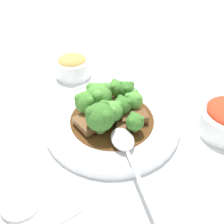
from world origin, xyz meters
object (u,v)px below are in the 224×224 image
object	(u,v)px
broccoli_floret_8	(135,122)
side_bowl_appetizer	(74,65)
beef_strip_3	(123,134)
broccoli_floret_7	(86,102)
broccoli_floret_3	(99,96)
broccoli_floret_5	(122,105)
broccoli_floret_0	(112,111)
broccoli_floret_4	(100,117)
main_plate	(112,121)
broccoli_floret_2	(116,88)
beef_strip_0	(99,116)
serving_spoon	(126,149)
broccoli_floret_6	(126,89)
broccoli_floret_1	(133,99)
sauce_dish	(20,202)
beef_strip_1	(115,104)
beef_strip_4	(86,126)
beef_strip_2	(134,117)

from	to	relation	value
broccoli_floret_8	side_bowl_appetizer	xyz separation A→B (m)	(-0.02, 0.27, -0.01)
beef_strip_3	broccoli_floret_7	xyz separation A→B (m)	(-0.03, 0.09, 0.03)
broccoli_floret_8	side_bowl_appetizer	bearing A→B (deg)	93.28
broccoli_floret_3	broccoli_floret_5	distance (m)	0.05
broccoli_floret_0	broccoli_floret_4	distance (m)	0.04
main_plate	broccoli_floret_8	distance (m)	0.07
broccoli_floret_4	broccoli_floret_5	world-z (taller)	broccoli_floret_4
broccoli_floret_2	broccoli_floret_5	bearing A→B (deg)	-107.75
beef_strip_0	serving_spoon	xyz separation A→B (m)	(0.01, -0.10, -0.00)
broccoli_floret_7	broccoli_floret_8	xyz separation A→B (m)	(0.06, -0.09, -0.01)
main_plate	broccoli_floret_6	size ratio (longest dim) A/B	6.10
broccoli_floret_1	broccoli_floret_6	distance (m)	0.03
broccoli_floret_7	broccoli_floret_3	bearing A→B (deg)	5.28
sauce_dish	broccoli_floret_8	bearing A→B (deg)	9.52
broccoli_floret_4	broccoli_floret_5	size ratio (longest dim) A/B	1.36
main_plate	broccoli_floret_6	bearing A→B (deg)	34.49
broccoli_floret_5	serving_spoon	xyz separation A→B (m)	(-0.04, -0.09, -0.02)
broccoli_floret_3	broccoli_floret_4	world-z (taller)	broccoli_floret_4
broccoli_floret_3	broccoli_floret_7	xyz separation A→B (m)	(-0.03, -0.00, -0.00)
beef_strip_0	serving_spoon	distance (m)	0.10
beef_strip_0	beef_strip_1	world-z (taller)	beef_strip_0
broccoli_floret_7	serving_spoon	size ratio (longest dim) A/B	0.22
main_plate	broccoli_floret_5	size ratio (longest dim) A/B	5.96
broccoli_floret_8	serving_spoon	distance (m)	0.06
beef_strip_1	broccoli_floret_1	distance (m)	0.04
beef_strip_3	broccoli_floret_4	distance (m)	0.05
beef_strip_4	broccoli_floret_4	bearing A→B (deg)	-42.08
broccoli_floret_4	broccoli_floret_8	xyz separation A→B (m)	(0.06, -0.03, -0.01)
beef_strip_2	sauce_dish	size ratio (longest dim) A/B	0.94
broccoli_floret_4	broccoli_floret_8	bearing A→B (deg)	-27.28
main_plate	broccoli_floret_7	size ratio (longest dim) A/B	5.25
broccoli_floret_4	broccoli_floret_6	size ratio (longest dim) A/B	1.39
beef_strip_4	beef_strip_0	bearing A→B (deg)	21.63
broccoli_floret_0	broccoli_floret_2	world-z (taller)	broccoli_floret_0
beef_strip_2	broccoli_floret_1	world-z (taller)	broccoli_floret_1
broccoli_floret_2	side_bowl_appetizer	world-z (taller)	broccoli_floret_2
broccoli_floret_2	broccoli_floret_7	distance (m)	0.08
side_bowl_appetizer	sauce_dish	world-z (taller)	side_bowl_appetizer
beef_strip_0	broccoli_floret_1	world-z (taller)	broccoli_floret_1
broccoli_floret_1	broccoli_floret_6	size ratio (longest dim) A/B	0.97
broccoli_floret_3	broccoli_floret_7	distance (m)	0.03
main_plate	sauce_dish	bearing A→B (deg)	-156.44
broccoli_floret_8	serving_spoon	xyz separation A→B (m)	(-0.04, -0.04, -0.02)
main_plate	broccoli_floret_1	size ratio (longest dim) A/B	6.30
main_plate	serving_spoon	size ratio (longest dim) A/B	1.18
main_plate	broccoli_floret_1	bearing A→B (deg)	3.39
broccoli_floret_3	side_bowl_appetizer	xyz separation A→B (m)	(0.02, 0.17, -0.02)
beef_strip_1	broccoli_floret_0	bearing A→B (deg)	-125.53
beef_strip_4	broccoli_floret_4	world-z (taller)	broccoli_floret_4
main_plate	broccoli_floret_3	world-z (taller)	broccoli_floret_3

